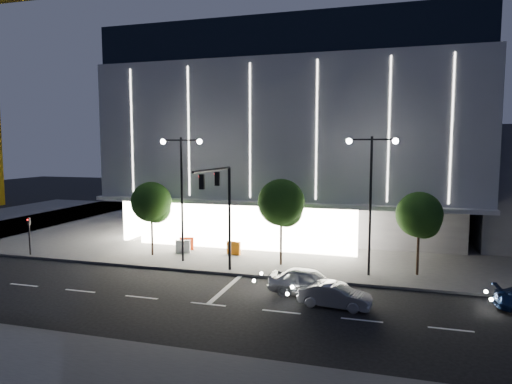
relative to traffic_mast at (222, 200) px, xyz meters
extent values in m
plane|color=black|center=(-1.00, -3.34, -5.03)|extent=(160.00, 160.00, 0.00)
cube|color=#474747|center=(4.00, 20.66, -4.95)|extent=(70.00, 40.00, 0.15)
cube|color=#4C4C51|center=(2.00, 20.66, -3.03)|extent=(28.00, 21.00, 4.00)
cube|color=#939398|center=(2.00, 18.66, 4.47)|extent=(30.00, 25.00, 11.00)
cube|color=black|center=(2.00, 18.66, 11.47)|extent=(29.40, 24.50, 3.00)
cube|color=white|center=(-1.00, 7.36, -3.03)|extent=(18.00, 0.40, 3.60)
cube|color=white|center=(-11.80, 12.66, -3.03)|extent=(0.40, 10.00, 3.60)
cube|color=#939398|center=(2.00, 6.36, -0.93)|extent=(30.00, 2.00, 0.30)
cube|color=white|center=(2.00, 6.14, 4.47)|extent=(24.00, 0.06, 10.00)
cylinder|color=black|center=(0.00, 1.46, -1.53)|extent=(0.18, 0.18, 7.00)
cylinder|color=black|center=(0.00, -1.44, 1.97)|extent=(0.14, 5.80, 0.14)
cube|color=black|center=(0.00, -0.74, 1.37)|extent=(0.28, 0.18, 0.85)
cube|color=black|center=(0.00, -3.14, 1.37)|extent=(0.28, 0.18, 0.85)
sphere|color=#FF0C0C|center=(-0.12, -0.74, 1.67)|extent=(0.14, 0.14, 0.14)
cylinder|color=black|center=(-4.00, 2.66, -0.53)|extent=(0.16, 0.16, 9.00)
cylinder|color=black|center=(-4.70, 2.66, 3.77)|extent=(1.40, 0.10, 0.10)
cylinder|color=black|center=(-3.30, 2.66, 3.77)|extent=(1.40, 0.10, 0.10)
sphere|color=white|center=(-5.40, 2.66, 3.67)|extent=(0.36, 0.36, 0.36)
sphere|color=white|center=(-2.60, 2.66, 3.67)|extent=(0.36, 0.36, 0.36)
cylinder|color=black|center=(9.00, 2.66, -0.53)|extent=(0.16, 0.16, 9.00)
cylinder|color=black|center=(8.30, 2.66, 3.77)|extent=(1.40, 0.10, 0.10)
cylinder|color=black|center=(9.70, 2.66, 3.77)|extent=(1.40, 0.10, 0.10)
sphere|color=white|center=(7.60, 2.66, 3.67)|extent=(0.36, 0.36, 0.36)
sphere|color=white|center=(10.40, 2.66, 3.67)|extent=(0.36, 0.36, 0.36)
cylinder|color=black|center=(-16.00, 1.16, -3.53)|extent=(0.12, 0.12, 3.00)
cube|color=black|center=(-16.00, 1.16, -2.33)|extent=(0.22, 0.16, 0.55)
sphere|color=#FF0C0C|center=(-16.00, 1.05, -2.18)|extent=(0.10, 0.10, 0.10)
cylinder|color=black|center=(-7.00, 3.66, -3.14)|extent=(0.16, 0.16, 3.78)
sphere|color=#18320D|center=(-7.00, 3.66, -0.82)|extent=(3.02, 3.02, 3.02)
sphere|color=#18320D|center=(-6.70, 3.86, -1.36)|extent=(2.16, 2.16, 2.16)
sphere|color=#18320D|center=(-7.25, 3.51, -1.14)|extent=(1.94, 1.94, 1.94)
cylinder|color=black|center=(3.00, 3.66, -3.00)|extent=(0.16, 0.16, 4.06)
sphere|color=#18320D|center=(3.00, 3.66, -0.50)|extent=(3.25, 3.25, 3.25)
sphere|color=#18320D|center=(3.30, 3.86, -1.08)|extent=(2.32, 2.32, 2.32)
sphere|color=#18320D|center=(2.75, 3.51, -0.85)|extent=(2.09, 2.09, 2.09)
cylinder|color=black|center=(12.00, 3.66, -3.21)|extent=(0.16, 0.16, 3.64)
sphere|color=#18320D|center=(12.00, 3.66, -0.97)|extent=(2.91, 2.91, 2.91)
sphere|color=#18320D|center=(12.30, 3.86, -1.49)|extent=(2.08, 2.08, 2.08)
sphere|color=#18320D|center=(11.75, 3.51, -1.28)|extent=(1.87, 1.87, 1.87)
imported|color=#A2A5AA|center=(5.89, -1.97, -4.25)|extent=(4.74, 2.43, 1.55)
imported|color=#9FA1A6|center=(7.53, -3.37, -4.40)|extent=(3.92, 1.77, 1.25)
cube|color=red|center=(-5.23, 5.96, -4.38)|extent=(1.13, 0.54, 1.00)
cube|color=white|center=(-5.06, 4.91, -4.38)|extent=(1.13, 0.54, 1.00)
cube|color=orange|center=(-1.13, 5.52, -4.38)|extent=(1.13, 0.47, 1.00)
camera|label=1|loc=(10.02, -26.74, 3.40)|focal=32.00mm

